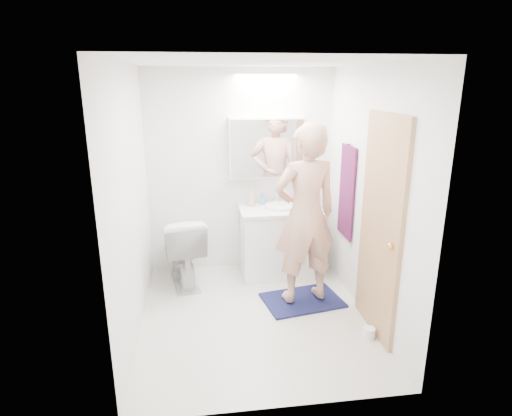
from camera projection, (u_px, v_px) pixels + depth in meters
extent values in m
plane|color=silver|center=(254.00, 316.00, 4.24)|extent=(2.50, 2.50, 0.00)
plane|color=white|center=(254.00, 62.00, 3.55)|extent=(2.50, 2.50, 0.00)
plane|color=white|center=(241.00, 172.00, 5.08)|extent=(2.50, 0.00, 2.50)
plane|color=white|center=(280.00, 253.00, 2.71)|extent=(2.50, 0.00, 2.50)
plane|color=white|center=(131.00, 205.00, 3.75)|extent=(0.00, 2.50, 2.50)
plane|color=white|center=(369.00, 196.00, 4.04)|extent=(0.00, 2.50, 2.50)
cube|color=white|center=(280.00, 242.00, 5.10)|extent=(0.90, 0.55, 0.78)
cube|color=silver|center=(280.00, 210.00, 4.98)|extent=(0.95, 0.58, 0.04)
cylinder|color=silver|center=(280.00, 206.00, 5.00)|extent=(0.36, 0.36, 0.03)
cylinder|color=silver|center=(277.00, 197.00, 5.16)|extent=(0.02, 0.02, 0.16)
cube|color=white|center=(267.00, 148.00, 4.96)|extent=(0.88, 0.14, 0.70)
cube|color=silver|center=(268.00, 149.00, 4.89)|extent=(0.84, 0.01, 0.66)
imported|color=silver|center=(183.00, 250.00, 4.84)|extent=(0.59, 0.87, 0.82)
cube|color=#161946|center=(302.00, 300.00, 4.53)|extent=(0.89, 0.69, 0.02)
imported|color=tan|center=(305.00, 215.00, 4.25)|extent=(0.74, 0.55, 1.83)
cube|color=tan|center=(380.00, 228.00, 3.76)|extent=(0.04, 0.80, 2.00)
sphere|color=gold|center=(390.00, 246.00, 3.49)|extent=(0.06, 0.06, 0.06)
cube|color=black|center=(347.00, 192.00, 4.59)|extent=(0.02, 0.42, 1.00)
cylinder|color=silver|center=(349.00, 144.00, 4.43)|extent=(0.07, 0.02, 0.02)
imported|color=tan|center=(251.00, 197.00, 5.05)|extent=(0.09, 0.09, 0.22)
imported|color=#5F96CC|center=(263.00, 198.00, 5.10)|extent=(0.09, 0.09, 0.15)
imported|color=#446ACC|center=(295.00, 200.00, 5.14)|extent=(0.10, 0.10, 0.09)
cylinder|color=white|center=(369.00, 333.00, 3.87)|extent=(0.11, 0.11, 0.10)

